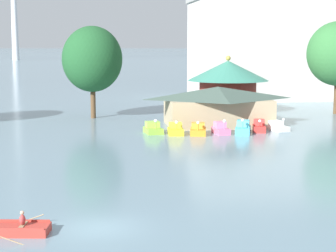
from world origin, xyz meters
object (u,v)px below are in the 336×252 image
pedal_boat_pink (221,129)px  pedal_boat_red (259,127)px  green_roof_pavilion (228,82)px  pedal_boat_yellow (176,130)px  pedal_boat_lime (153,129)px  pedal_boat_white (277,127)px  background_building_block (282,47)px  rowboat_with_rower (18,229)px  shoreline_tree_mid (92,59)px  boathouse (218,105)px  pedal_boat_cyan (243,128)px  pedal_boat_orange (198,130)px

pedal_boat_pink → pedal_boat_red: (4.57, 0.79, 0.02)m
green_roof_pavilion → pedal_boat_yellow: bearing=-119.4°
pedal_boat_lime → pedal_boat_white: bearing=81.7°
green_roof_pavilion → pedal_boat_red: bearing=-92.3°
background_building_block → pedal_boat_red: bearing=-112.5°
pedal_boat_red → background_building_block: 42.11m
rowboat_with_rower → pedal_boat_lime: bearing=-99.6°
pedal_boat_yellow → shoreline_tree_mid: size_ratio=0.21×
pedal_boat_yellow → boathouse: bearing=138.8°
pedal_boat_cyan → background_building_block: (17.94, 39.25, 8.49)m
rowboat_with_rower → pedal_boat_orange: bearing=-108.1°
rowboat_with_rower → background_building_block: size_ratio=0.11×
pedal_boat_lime → green_roof_pavilion: size_ratio=0.25×
pedal_boat_yellow → shoreline_tree_mid: bearing=-146.3°
pedal_boat_lime → boathouse: (8.35, 4.89, 1.92)m
pedal_boat_cyan → shoreline_tree_mid: size_ratio=0.26×
pedal_boat_lime → pedal_boat_orange: 4.96m
pedal_boat_cyan → shoreline_tree_mid: 23.19m
pedal_boat_pink → pedal_boat_lime: bearing=-107.0°
pedal_boat_orange → shoreline_tree_mid: size_ratio=0.26×
pedal_boat_lime → pedal_boat_white: (14.10, 0.04, -0.08)m
rowboat_with_rower → pedal_boat_white: 40.10m
pedal_boat_lime → green_roof_pavilion: 21.38m
pedal_boat_yellow → pedal_boat_cyan: size_ratio=0.80×
pedal_boat_white → background_building_block: (13.52, 37.56, 8.63)m
pedal_boat_orange → boathouse: 7.61m
pedal_boat_white → shoreline_tree_mid: bearing=-139.3°
boathouse → pedal_boat_white: bearing=-40.1°
pedal_boat_pink → background_building_block: (20.34, 38.89, 8.54)m
pedal_boat_lime → green_roof_pavilion: bearing=134.9°
pedal_boat_red → shoreline_tree_mid: (-18.20, 14.00, 7.15)m
pedal_boat_yellow → shoreline_tree_mid: (-8.66, 14.77, 7.17)m
pedal_boat_yellow → pedal_boat_pink: pedal_boat_pink is taller
green_roof_pavilion → background_building_block: (15.08, 20.70, 4.77)m
pedal_boat_orange → shoreline_tree_mid: 20.02m
rowboat_with_rower → boathouse: size_ratio=0.27×
pedal_boat_pink → pedal_boat_white: 6.96m
pedal_boat_pink → shoreline_tree_mid: size_ratio=0.23×
pedal_boat_white → pedal_boat_cyan: bearing=-85.0°
pedal_boat_lime → pedal_boat_pink: size_ratio=1.00×
pedal_boat_yellow → pedal_boat_pink: bearing=93.0°
pedal_boat_lime → green_roof_pavilion: green_roof_pavilion is taller
pedal_boat_yellow → pedal_boat_lime: bearing=-115.5°
rowboat_with_rower → pedal_boat_lime: (10.58, 31.57, 0.26)m
rowboat_with_rower → pedal_boat_orange: 33.72m
pedal_boat_red → boathouse: boathouse is taller
shoreline_tree_mid → pedal_boat_white: bearing=-33.4°
pedal_boat_lime → pedal_boat_yellow: size_ratio=1.10×
pedal_boat_yellow → pedal_boat_pink: 4.97m
pedal_boat_lime → pedal_boat_orange: size_ratio=0.89×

